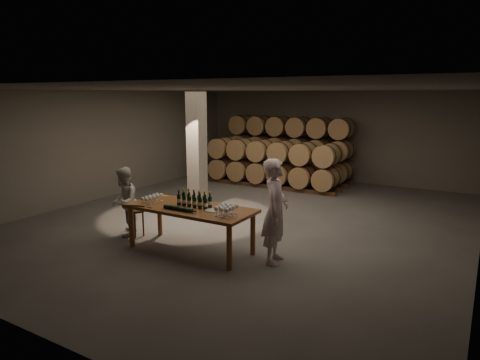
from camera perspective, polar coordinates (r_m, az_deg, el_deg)
The scene contains 15 objects.
room at distance 11.54m, azimuth -5.77°, elevation 3.93°, with size 12.00×12.00×12.00m.
tasting_table at distance 8.51m, azimuth -6.67°, elevation -4.26°, with size 2.60×1.10×0.90m.
barrel_stack_back at distance 15.67m, azimuth 6.55°, elevation 4.36°, with size 4.70×0.95×2.31m.
barrel_stack_front at distance 14.46m, azimuth 4.23°, elevation 2.35°, with size 4.70×0.95×1.57m.
bottle_cluster at distance 8.48m, azimuth -6.12°, elevation -2.78°, with size 0.73×0.23×0.32m.
lying_bottles at distance 8.24m, azimuth -8.19°, elevation -3.80°, with size 0.76×0.08×0.08m.
glass_cluster_left at distance 8.92m, azimuth -11.68°, elevation -2.25°, with size 0.19×0.52×0.16m.
glass_cluster_right at distance 7.86m, azimuth -1.84°, elevation -3.71°, with size 0.31×0.42×0.19m.
plate at distance 8.17m, azimuth -3.79°, elevation -4.06°, with size 0.26×0.26×0.02m, color silver.
notebook_near at distance 8.76m, azimuth -13.04°, elevation -3.23°, with size 0.25×0.20×0.03m, color #916035.
notebook_corner at distance 8.89m, azimuth -14.19°, elevation -3.09°, with size 0.20×0.25×0.02m, color #916035.
pen at distance 8.56m, azimuth -11.97°, elevation -3.60°, with size 0.01×0.01×0.14m, color black.
stool at distance 9.63m, azimuth -13.57°, elevation -4.49°, with size 0.37×0.37×0.61m.
person_man at distance 7.86m, azimuth 4.73°, elevation -4.19°, with size 0.71×0.47×1.95m, color silver.
person_woman at distance 9.70m, azimuth -15.18°, elevation -2.83°, with size 0.74×0.58×1.53m, color silver.
Camera 1 is at (5.00, -9.00, 3.07)m, focal length 32.00 mm.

